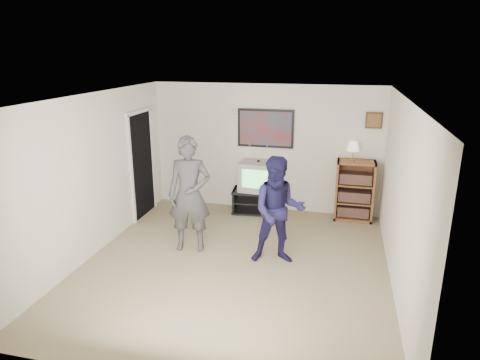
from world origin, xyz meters
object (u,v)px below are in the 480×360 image
at_px(person_tall, 190,195).
at_px(person_short, 278,211).
at_px(bookshelf, 354,191).
at_px(crt_television, 258,176).
at_px(media_stand, 256,201).

bearing_deg(person_tall, person_short, -15.13).
bearing_deg(person_tall, bookshelf, 25.71).
distance_m(crt_television, person_tall, 2.01).
relative_size(media_stand, person_tall, 0.52).
xyz_separation_m(media_stand, person_short, (0.72, -1.97, 0.59)).
bearing_deg(crt_television, person_short, -66.31).
bearing_deg(media_stand, person_tall, -116.12).
bearing_deg(media_stand, person_short, -75.11).
height_order(media_stand, person_short, person_short).
distance_m(bookshelf, person_tall, 3.23).
relative_size(media_stand, crt_television, 1.43).
xyz_separation_m(crt_television, bookshelf, (1.84, 0.05, -0.18)).
height_order(crt_television, bookshelf, bookshelf).
bearing_deg(person_short, bookshelf, 48.95).
xyz_separation_m(media_stand, bookshelf, (1.87, 0.05, 0.34)).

